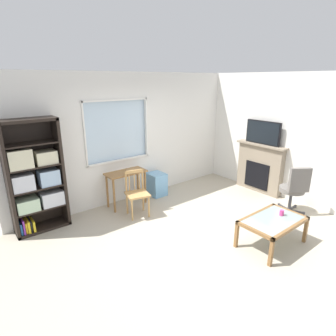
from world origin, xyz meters
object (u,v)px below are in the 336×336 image
(plastic_drawer_unit, at_px, (157,184))
(tv, at_px, (263,133))
(bookshelf, at_px, (35,179))
(wooden_chair, at_px, (137,193))
(coffee_table, at_px, (273,223))
(fireplace, at_px, (260,168))
(sippy_cup, at_px, (282,213))
(desk_under_window, at_px, (126,179))
(office_chair, at_px, (295,188))

(plastic_drawer_unit, distance_m, tv, 2.70)
(bookshelf, bearing_deg, wooden_chair, -20.76)
(coffee_table, bearing_deg, fireplace, 39.53)
(coffee_table, bearing_deg, wooden_chair, 117.08)
(bookshelf, distance_m, sippy_cup, 4.19)
(wooden_chair, height_order, tv, tv)
(desk_under_window, bearing_deg, coffee_table, -68.59)
(desk_under_window, relative_size, office_chair, 0.85)
(desk_under_window, distance_m, sippy_cup, 3.06)
(fireplace, distance_m, tv, 0.84)
(wooden_chair, bearing_deg, tv, -14.12)
(bookshelf, relative_size, tv, 2.33)
(tv, relative_size, sippy_cup, 9.46)
(tv, bearing_deg, wooden_chair, 165.88)
(desk_under_window, xyz_separation_m, coffee_table, (1.08, -2.76, -0.21))
(plastic_drawer_unit, height_order, sippy_cup, sippy_cup)
(bookshelf, xyz_separation_m, sippy_cup, (3.02, -2.87, -0.44))
(desk_under_window, bearing_deg, plastic_drawer_unit, 3.48)
(plastic_drawer_unit, bearing_deg, coffee_table, -84.73)
(desk_under_window, bearing_deg, sippy_cup, -64.73)
(office_chair, bearing_deg, tv, 66.88)
(bookshelf, relative_size, coffee_table, 1.88)
(fireplace, distance_m, sippy_cup, 2.20)
(plastic_drawer_unit, bearing_deg, office_chair, -57.16)
(desk_under_window, xyz_separation_m, sippy_cup, (1.30, -2.76, -0.10))
(sippy_cup, bearing_deg, coffee_table, 178.20)
(tv, xyz_separation_m, sippy_cup, (-1.58, -1.51, -0.92))
(office_chair, height_order, sippy_cup, office_chair)
(desk_under_window, relative_size, sippy_cup, 9.40)
(desk_under_window, distance_m, coffee_table, 2.97)
(plastic_drawer_unit, relative_size, sippy_cup, 5.81)
(wooden_chair, relative_size, coffee_table, 0.85)
(wooden_chair, relative_size, sippy_cup, 10.00)
(desk_under_window, distance_m, fireplace, 3.16)
(fireplace, bearing_deg, tv, 180.00)
(coffee_table, xyz_separation_m, sippy_cup, (0.22, -0.01, 0.11))
(desk_under_window, bearing_deg, fireplace, -23.43)
(fireplace, xyz_separation_m, coffee_table, (-1.82, -1.50, -0.18))
(wooden_chair, height_order, plastic_drawer_unit, wooden_chair)
(office_chair, bearing_deg, plastic_drawer_unit, 122.84)
(bookshelf, height_order, office_chair, bookshelf)
(bookshelf, bearing_deg, fireplace, -16.50)
(fireplace, bearing_deg, sippy_cup, -136.61)
(fireplace, bearing_deg, plastic_drawer_unit, 147.84)
(plastic_drawer_unit, bearing_deg, desk_under_window, -176.52)
(fireplace, bearing_deg, office_chair, -113.89)
(bookshelf, height_order, sippy_cup, bookshelf)
(fireplace, height_order, sippy_cup, fireplace)
(coffee_table, height_order, sippy_cup, sippy_cup)
(plastic_drawer_unit, relative_size, tv, 0.61)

